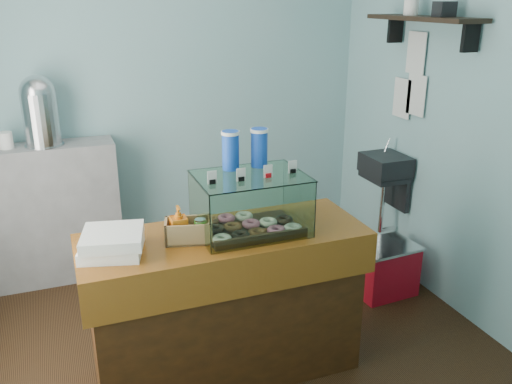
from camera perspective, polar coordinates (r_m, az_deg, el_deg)
name	(u,v)px	position (r m, az deg, el deg)	size (l,w,h in m)	color
ground	(215,345)	(3.68, -4.31, -15.75)	(3.50, 3.50, 0.00)	black
room_shell	(211,81)	(3.04, -4.72, 11.60)	(3.54, 3.04, 2.82)	#7DB2B6
counter	(226,303)	(3.22, -3.19, -11.62)	(1.60, 0.60, 0.90)	#45230D
back_shelf	(53,214)	(4.49, -20.58, -2.17)	(1.00, 0.32, 1.10)	#969698
display_case	(249,199)	(3.01, -0.79, -0.79)	(0.60, 0.44, 0.55)	black
condiment_crate	(186,229)	(2.92, -7.38, -3.84)	(0.28, 0.21, 0.20)	#A78453
pastry_boxes	(112,242)	(2.86, -14.89, -5.15)	(0.37, 0.38, 0.12)	white
coffee_urn	(40,109)	(4.25, -21.82, 8.08)	(0.28, 0.28, 0.52)	silver
red_cooler	(384,269)	(4.25, 13.34, -7.84)	(0.47, 0.37, 0.40)	#B70E1E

